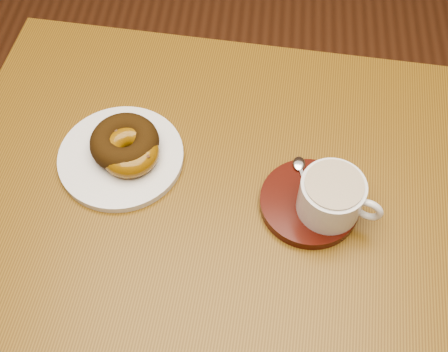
# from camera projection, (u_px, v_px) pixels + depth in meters

# --- Properties ---
(ground) EXTENTS (6.00, 6.00, 0.00)m
(ground) POSITION_uv_depth(u_px,v_px,m) (233.00, 279.00, 1.73)
(ground) COLOR #57301B
(ground) RESTS_ON ground
(cafe_table) EXTENTS (0.94, 0.73, 0.84)m
(cafe_table) POSITION_uv_depth(u_px,v_px,m) (213.00, 220.00, 1.05)
(cafe_table) COLOR brown
(cafe_table) RESTS_ON ground
(donut_plate) EXTENTS (0.23, 0.23, 0.01)m
(donut_plate) POSITION_uv_depth(u_px,v_px,m) (121.00, 157.00, 0.96)
(donut_plate) COLOR silver
(donut_plate) RESTS_ON cafe_table
(donut_cinnamon) EXTENTS (0.13, 0.13, 0.04)m
(donut_cinnamon) POSITION_uv_depth(u_px,v_px,m) (125.00, 142.00, 0.94)
(donut_cinnamon) COLOR #301D09
(donut_cinnamon) RESTS_ON donut_plate
(donut_caramel) EXTENTS (0.11, 0.11, 0.04)m
(donut_caramel) POSITION_uv_depth(u_px,v_px,m) (130.00, 152.00, 0.93)
(donut_caramel) COLOR brown
(donut_caramel) RESTS_ON donut_plate
(saucer) EXTENTS (0.21, 0.21, 0.02)m
(saucer) POSITION_uv_depth(u_px,v_px,m) (309.00, 203.00, 0.90)
(saucer) COLOR #380D07
(saucer) RESTS_ON cafe_table
(coffee_cup) EXTENTS (0.13, 0.10, 0.07)m
(coffee_cup) POSITION_uv_depth(u_px,v_px,m) (332.00, 197.00, 0.86)
(coffee_cup) COLOR silver
(coffee_cup) RESTS_ON saucer
(teaspoon) EXTENTS (0.03, 0.09, 0.01)m
(teaspoon) POSITION_uv_depth(u_px,v_px,m) (300.00, 168.00, 0.93)
(teaspoon) COLOR silver
(teaspoon) RESTS_ON saucer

